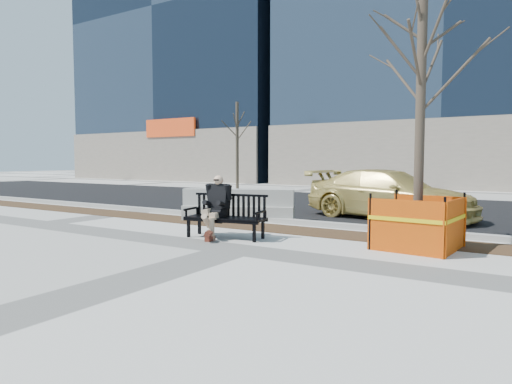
# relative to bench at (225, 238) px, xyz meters

# --- Properties ---
(ground) EXTENTS (120.00, 120.00, 0.00)m
(ground) POSITION_rel_bench_xyz_m (0.91, -0.89, 0.00)
(ground) COLOR beige
(ground) RESTS_ON ground
(mulch_strip) EXTENTS (40.00, 1.20, 0.02)m
(mulch_strip) POSITION_rel_bench_xyz_m (0.91, 1.71, 0.00)
(mulch_strip) COLOR #47301C
(mulch_strip) RESTS_ON ground
(asphalt_street) EXTENTS (60.00, 10.40, 0.01)m
(asphalt_street) POSITION_rel_bench_xyz_m (0.91, 7.91, 0.00)
(asphalt_street) COLOR black
(asphalt_street) RESTS_ON ground
(curb) EXTENTS (60.00, 0.25, 0.12)m
(curb) POSITION_rel_bench_xyz_m (0.91, 2.66, 0.06)
(curb) COLOR #9E9B93
(curb) RESTS_ON ground
(building_left) EXTENTS (20.00, 12.00, 28.00)m
(building_left) POSITION_rel_bench_xyz_m (-21.09, 25.11, 14.00)
(building_left) COLOR #192333
(building_left) RESTS_ON ground
(bench) EXTENTS (1.86, 0.91, 0.95)m
(bench) POSITION_rel_bench_xyz_m (0.00, 0.00, 0.00)
(bench) COLOR black
(bench) RESTS_ON ground
(seated_man) EXTENTS (0.72, 1.03, 1.34)m
(seated_man) POSITION_rel_bench_xyz_m (-0.24, 0.01, 0.00)
(seated_man) COLOR black
(seated_man) RESTS_ON ground
(tree_fence) EXTENTS (2.31, 2.31, 5.28)m
(tree_fence) POSITION_rel_bench_xyz_m (3.76, 0.99, 0.00)
(tree_fence) COLOR #F05B07
(tree_fence) RESTS_ON ground
(sedan) EXTENTS (5.08, 2.73, 1.40)m
(sedan) POSITION_rel_bench_xyz_m (2.09, 5.07, 0.00)
(sedan) COLOR tan
(sedan) RESTS_ON ground
(jersey_barrier_left) EXTENTS (3.07, 1.80, 0.88)m
(jersey_barrier_left) POSITION_rel_bench_xyz_m (-1.36, 2.47, 0.00)
(jersey_barrier_left) COLOR #A8A59D
(jersey_barrier_left) RESTS_ON ground
(far_tree_left) EXTENTS (2.64, 2.64, 5.42)m
(far_tree_left) POSITION_rel_bench_xyz_m (-9.27, 13.94, 0.00)
(far_tree_left) COLOR #4C4031
(far_tree_left) RESTS_ON ground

